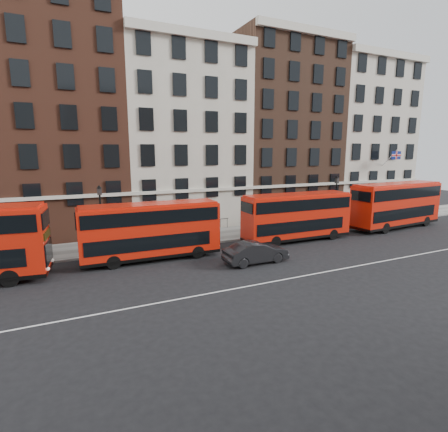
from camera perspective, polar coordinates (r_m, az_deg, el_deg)
name	(u,v)px	position (r m, az deg, el deg)	size (l,w,h in m)	color
ground	(266,270)	(24.33, 6.82, -8.79)	(120.00, 120.00, 0.00)	black
pavement	(207,236)	(33.29, -2.78, -3.27)	(80.00, 5.00, 0.15)	slate
kerb	(218,242)	(31.06, -1.02, -4.26)	(80.00, 0.30, 0.16)	gray
road_centre_line	(282,280)	(22.76, 9.52, -10.24)	(70.00, 0.12, 0.01)	white
building_terrace	(178,130)	(39.21, -7.59, 13.72)	(64.00, 11.95, 22.00)	#BEB4A4
bus_b	(150,230)	(26.39, -11.91, -2.23)	(10.23, 2.72, 4.27)	red
bus_c	(297,216)	(32.01, 11.78, 0.05)	(10.29, 2.67, 4.30)	red
bus_d	(396,204)	(40.86, 26.28, 1.77)	(11.50, 3.63, 4.76)	red
car_front	(256,252)	(25.58, 5.23, -5.91)	(1.68, 4.82, 1.59)	black
lamp_post_left	(101,216)	(28.65, -19.45, 0.01)	(0.44, 0.44, 5.33)	black
lamp_post_right	(336,199)	(38.45, 17.78, 2.67)	(0.44, 0.44, 5.33)	black
traffic_light	(401,199)	(45.79, 26.98, 2.42)	(0.25, 0.45, 3.27)	black
iron_railings	(199,226)	(35.15, -4.16, -1.57)	(6.60, 0.06, 1.00)	black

